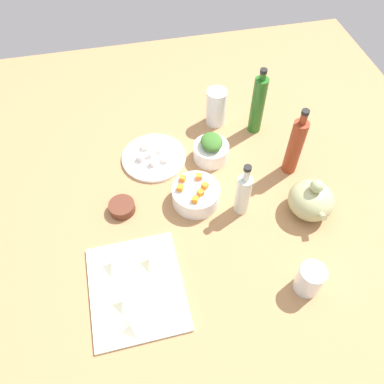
# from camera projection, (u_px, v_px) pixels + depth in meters

# --- Properties ---
(tabletop) EXTENTS (1.90, 1.90, 0.03)m
(tabletop) POSITION_uv_depth(u_px,v_px,m) (192.00, 204.00, 1.26)
(tabletop) COLOR #A97A4D
(tabletop) RESTS_ON ground
(cutting_board) EXTENTS (0.31, 0.26, 0.01)m
(cutting_board) POSITION_uv_depth(u_px,v_px,m) (137.00, 288.00, 1.06)
(cutting_board) COLOR white
(cutting_board) RESTS_ON tabletop
(plate_tofu) EXTENTS (0.23, 0.23, 0.01)m
(plate_tofu) POSITION_uv_depth(u_px,v_px,m) (154.00, 157.00, 1.35)
(plate_tofu) COLOR white
(plate_tofu) RESTS_ON tabletop
(bowl_greens) EXTENTS (0.12, 0.12, 0.06)m
(bowl_greens) POSITION_uv_depth(u_px,v_px,m) (211.00, 152.00, 1.34)
(bowl_greens) COLOR white
(bowl_greens) RESTS_ON tabletop
(bowl_carrots) EXTENTS (0.15, 0.15, 0.06)m
(bowl_carrots) POSITION_uv_depth(u_px,v_px,m) (196.00, 195.00, 1.22)
(bowl_carrots) COLOR white
(bowl_carrots) RESTS_ON tabletop
(bowl_small_side) EXTENTS (0.08, 0.08, 0.03)m
(bowl_small_side) POSITION_uv_depth(u_px,v_px,m) (122.00, 207.00, 1.21)
(bowl_small_side) COLOR brown
(bowl_small_side) RESTS_ON tabletop
(teapot) EXTENTS (0.16, 0.14, 0.14)m
(teapot) POSITION_uv_depth(u_px,v_px,m) (311.00, 200.00, 1.18)
(teapot) COLOR tan
(teapot) RESTS_ON tabletop
(bottle_0) EXTENTS (0.05, 0.05, 0.21)m
(bottle_0) POSITION_uv_depth(u_px,v_px,m) (243.00, 193.00, 1.16)
(bottle_0) COLOR silver
(bottle_0) RESTS_ON tabletop
(bottle_1) EXTENTS (0.05, 0.05, 0.26)m
(bottle_1) POSITION_uv_depth(u_px,v_px,m) (295.00, 146.00, 1.24)
(bottle_1) COLOR maroon
(bottle_1) RESTS_ON tabletop
(bottle_2) EXTENTS (0.05, 0.05, 0.26)m
(bottle_2) POSITION_uv_depth(u_px,v_px,m) (258.00, 105.00, 1.36)
(bottle_2) COLOR #276821
(bottle_2) RESTS_ON tabletop
(drinking_glass_0) EXTENTS (0.07, 0.07, 0.14)m
(drinking_glass_0) POSITION_uv_depth(u_px,v_px,m) (216.00, 107.00, 1.42)
(drinking_glass_0) COLOR white
(drinking_glass_0) RESTS_ON tabletop
(drinking_glass_1) EXTENTS (0.07, 0.07, 0.10)m
(drinking_glass_1) POSITION_uv_depth(u_px,v_px,m) (310.00, 279.00, 1.03)
(drinking_glass_1) COLOR white
(drinking_glass_1) RESTS_ON tabletop
(carrot_cube_0) EXTENTS (0.02, 0.02, 0.02)m
(carrot_cube_0) POSITION_uv_depth(u_px,v_px,m) (199.00, 177.00, 1.22)
(carrot_cube_0) COLOR orange
(carrot_cube_0) RESTS_ON bowl_carrots
(carrot_cube_1) EXTENTS (0.02, 0.02, 0.02)m
(carrot_cube_1) POSITION_uv_depth(u_px,v_px,m) (196.00, 199.00, 1.17)
(carrot_cube_1) COLOR orange
(carrot_cube_1) RESTS_ON bowl_carrots
(carrot_cube_2) EXTENTS (0.03, 0.03, 0.02)m
(carrot_cube_2) POSITION_uv_depth(u_px,v_px,m) (205.00, 185.00, 1.20)
(carrot_cube_2) COLOR orange
(carrot_cube_2) RESTS_ON bowl_carrots
(carrot_cube_3) EXTENTS (0.02, 0.02, 0.02)m
(carrot_cube_3) POSITION_uv_depth(u_px,v_px,m) (200.00, 193.00, 1.18)
(carrot_cube_3) COLOR orange
(carrot_cube_3) RESTS_ON bowl_carrots
(carrot_cube_4) EXTENTS (0.02, 0.02, 0.02)m
(carrot_cube_4) POSITION_uv_depth(u_px,v_px,m) (180.00, 188.00, 1.19)
(carrot_cube_4) COLOR orange
(carrot_cube_4) RESTS_ON bowl_carrots
(carrot_cube_5) EXTENTS (0.02, 0.02, 0.02)m
(carrot_cube_5) POSITION_uv_depth(u_px,v_px,m) (183.00, 179.00, 1.21)
(carrot_cube_5) COLOR orange
(carrot_cube_5) RESTS_ON bowl_carrots
(chopped_greens_mound) EXTENTS (0.10, 0.09, 0.04)m
(chopped_greens_mound) POSITION_uv_depth(u_px,v_px,m) (212.00, 142.00, 1.30)
(chopped_greens_mound) COLOR #3A6D28
(chopped_greens_mound) RESTS_ON bowl_greens
(tofu_cube_0) EXTENTS (0.03, 0.03, 0.02)m
(tofu_cube_0) POSITION_uv_depth(u_px,v_px,m) (162.00, 149.00, 1.36)
(tofu_cube_0) COLOR white
(tofu_cube_0) RESTS_ON plate_tofu
(tofu_cube_1) EXTENTS (0.03, 0.03, 0.02)m
(tofu_cube_1) POSITION_uv_depth(u_px,v_px,m) (153.00, 162.00, 1.32)
(tofu_cube_1) COLOR white
(tofu_cube_1) RESTS_ON plate_tofu
(tofu_cube_2) EXTENTS (0.03, 0.03, 0.02)m
(tofu_cube_2) POSITION_uv_depth(u_px,v_px,m) (151.00, 155.00, 1.34)
(tofu_cube_2) COLOR white
(tofu_cube_2) RESTS_ON plate_tofu
(tofu_cube_3) EXTENTS (0.03, 0.03, 0.02)m
(tofu_cube_3) POSITION_uv_depth(u_px,v_px,m) (145.00, 146.00, 1.36)
(tofu_cube_3) COLOR white
(tofu_cube_3) RESTS_ON plate_tofu
(tofu_cube_4) EXTENTS (0.03, 0.03, 0.02)m
(tofu_cube_4) POSITION_uv_depth(u_px,v_px,m) (164.00, 159.00, 1.33)
(tofu_cube_4) COLOR white
(tofu_cube_4) RESTS_ON plate_tofu
(tofu_cube_5) EXTENTS (0.03, 0.03, 0.02)m
(tofu_cube_5) POSITION_uv_depth(u_px,v_px,m) (141.00, 158.00, 1.33)
(tofu_cube_5) COLOR white
(tofu_cube_5) RESTS_ON plate_tofu
(dumpling_0) EXTENTS (0.06, 0.06, 0.03)m
(dumpling_0) POSITION_uv_depth(u_px,v_px,m) (113.00, 265.00, 1.08)
(dumpling_0) COLOR beige
(dumpling_0) RESTS_ON cutting_board
(dumpling_1) EXTENTS (0.05, 0.06, 0.03)m
(dumpling_1) POSITION_uv_depth(u_px,v_px,m) (150.00, 261.00, 1.09)
(dumpling_1) COLOR beige
(dumpling_1) RESTS_ON cutting_board
(dumpling_2) EXTENTS (0.06, 0.06, 0.03)m
(dumpling_2) POSITION_uv_depth(u_px,v_px,m) (131.00, 326.00, 0.98)
(dumpling_2) COLOR beige
(dumpling_2) RESTS_ON cutting_board
(dumpling_3) EXTENTS (0.05, 0.06, 0.03)m
(dumpling_3) POSITION_uv_depth(u_px,v_px,m) (123.00, 303.00, 1.02)
(dumpling_3) COLOR beige
(dumpling_3) RESTS_ON cutting_board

